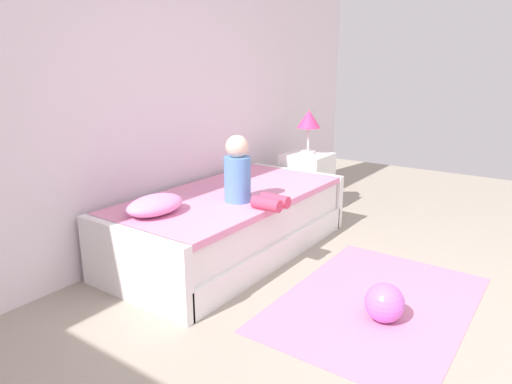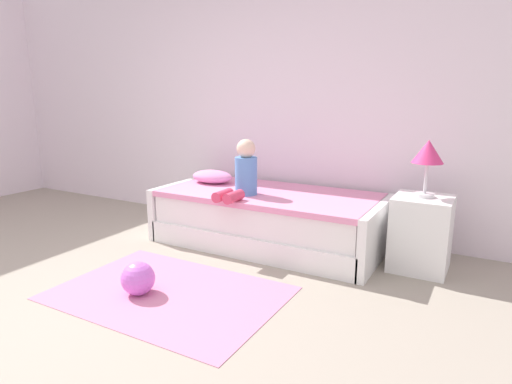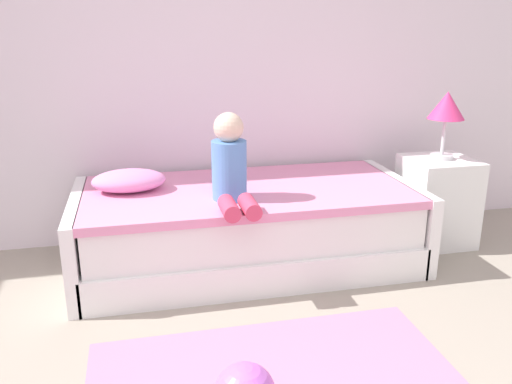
% 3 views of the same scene
% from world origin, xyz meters
% --- Properties ---
extents(wall_rear, '(7.20, 0.10, 2.90)m').
position_xyz_m(wall_rear, '(0.00, 2.60, 1.45)').
color(wall_rear, white).
rests_on(wall_rear, ground).
extents(bed, '(2.11, 1.00, 0.50)m').
position_xyz_m(bed, '(0.60, 2.00, 0.25)').
color(bed, white).
rests_on(bed, ground).
extents(nightstand, '(0.44, 0.44, 0.60)m').
position_xyz_m(nightstand, '(1.95, 2.05, 0.30)').
color(nightstand, white).
rests_on(nightstand, ground).
extents(table_lamp, '(0.24, 0.24, 0.45)m').
position_xyz_m(table_lamp, '(1.95, 2.05, 0.94)').
color(table_lamp, silver).
rests_on(table_lamp, nightstand).
extents(child_figure, '(0.20, 0.51, 0.50)m').
position_xyz_m(child_figure, '(0.45, 1.77, 0.70)').
color(child_figure, '#598CD1').
rests_on(child_figure, bed).
extents(pillow, '(0.44, 0.30, 0.13)m').
position_xyz_m(pillow, '(-0.11, 2.10, 0.56)').
color(pillow, '#EA8CC6').
rests_on(pillow, bed).
extents(toy_ball, '(0.24, 0.24, 0.24)m').
position_xyz_m(toy_ball, '(0.29, 0.59, 0.12)').
color(toy_ball, '#CC66D8').
rests_on(toy_ball, ground).
extents(area_rug, '(1.60, 1.10, 0.01)m').
position_xyz_m(area_rug, '(0.47, 0.70, 0.00)').
color(area_rug, pink).
rests_on(area_rug, ground).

